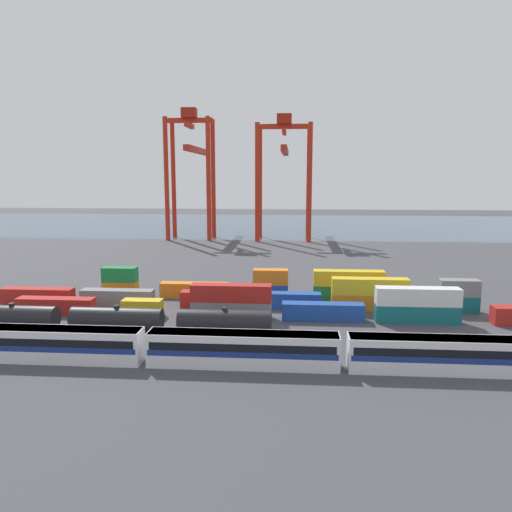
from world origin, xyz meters
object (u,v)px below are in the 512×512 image
(gantry_crane_central, at_px, (284,163))
(freight_tank_row, at_px, (117,322))
(shipping_container_17, at_px, (121,289))
(shipping_container_10, at_px, (118,297))
(shipping_container_1, at_px, (142,308))
(gantry_crane_west, at_px, (192,161))
(shipping_container_9, at_px, (38,296))
(passenger_train, at_px, (243,348))

(gantry_crane_central, bearing_deg, freight_tank_row, -100.12)
(shipping_container_17, bearing_deg, shipping_container_10, -74.53)
(shipping_container_10, height_order, shipping_container_17, same)
(shipping_container_1, bearing_deg, gantry_crane_west, 97.06)
(shipping_container_9, distance_m, shipping_container_10, 13.79)
(gantry_crane_central, bearing_deg, shipping_container_17, -107.52)
(shipping_container_1, distance_m, shipping_container_10, 8.80)
(freight_tank_row, relative_size, shipping_container_10, 3.37)
(shipping_container_1, bearing_deg, gantry_crane_central, 78.94)
(freight_tank_row, distance_m, shipping_container_9, 25.91)
(gantry_crane_west, bearing_deg, freight_tank_row, -83.70)
(gantry_crane_west, bearing_deg, gantry_crane_central, 0.36)
(shipping_container_10, height_order, gantry_crane_west, gantry_crane_west)
(passenger_train, xyz_separation_m, shipping_container_17, (-25.37, 31.52, -0.84))
(passenger_train, height_order, freight_tank_row, freight_tank_row)
(gantry_crane_west, bearing_deg, passenger_train, -75.84)
(freight_tank_row, height_order, gantry_crane_west, gantry_crane_west)
(gantry_crane_central, bearing_deg, gantry_crane_west, -179.64)
(shipping_container_1, bearing_deg, freight_tank_row, -90.92)
(shipping_container_1, bearing_deg, shipping_container_10, 134.50)
(freight_tank_row, height_order, shipping_container_17, freight_tank_row)
(shipping_container_1, height_order, shipping_container_17, same)
(shipping_container_1, bearing_deg, passenger_train, -47.37)
(shipping_container_17, xyz_separation_m, gantry_crane_central, (27.23, 86.25, 24.38))
(shipping_container_1, height_order, shipping_container_9, same)
(freight_tank_row, distance_m, shipping_container_1, 10.46)
(shipping_container_9, xyz_separation_m, gantry_crane_central, (39.28, 92.52, 24.38))
(shipping_container_9, distance_m, gantry_crane_west, 95.98)
(freight_tank_row, distance_m, gantry_crane_central, 113.43)
(shipping_container_9, relative_size, gantry_crane_west, 0.28)
(passenger_train, bearing_deg, gantry_crane_central, 89.09)
(gantry_crane_west, bearing_deg, shipping_container_17, -87.14)
(shipping_container_10, bearing_deg, passenger_train, -46.89)
(shipping_container_9, bearing_deg, shipping_container_1, -17.46)
(passenger_train, relative_size, gantry_crane_west, 1.53)
(passenger_train, height_order, gantry_crane_west, gantry_crane_west)
(shipping_container_1, relative_size, shipping_container_9, 0.50)
(passenger_train, bearing_deg, shipping_container_17, 128.82)
(shipping_container_10, relative_size, gantry_crane_central, 0.29)
(freight_tank_row, xyz_separation_m, shipping_container_1, (0.17, 10.43, -0.83))
(freight_tank_row, bearing_deg, gantry_crane_central, 79.88)
(shipping_container_9, bearing_deg, gantry_crane_central, 67.00)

